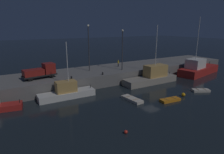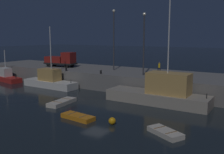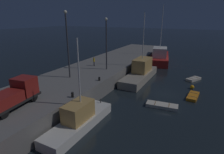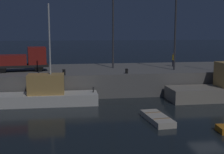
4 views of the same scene
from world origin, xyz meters
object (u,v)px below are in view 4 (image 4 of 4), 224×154
object	(u,v)px
lamp_post_west	(113,21)
bollard_central	(127,71)
bollard_west	(64,72)
utility_truck	(23,60)
fishing_boat_white	(47,94)
dockworker	(173,59)
dinghy_red_small	(157,118)
lamp_post_east	(175,25)

from	to	relation	value
lamp_post_west	bollard_central	xyz separation A→B (m)	(0.67, -4.47, -4.97)
lamp_post_west	bollard_west	world-z (taller)	lamp_post_west
bollard_west	utility_truck	bearing A→B (deg)	139.99
fishing_boat_white	utility_truck	world-z (taller)	fishing_boat_white
utility_truck	bollard_central	size ratio (longest dim) A/B	12.19
fishing_boat_white	dockworker	size ratio (longest dim) A/B	5.76
dinghy_red_small	dockworker	world-z (taller)	dockworker
dinghy_red_small	bollard_central	world-z (taller)	bollard_central
utility_truck	bollard_west	size ratio (longest dim) A/B	10.27
dockworker	lamp_post_west	bearing A→B (deg)	-176.29
dockworker	fishing_boat_white	bearing A→B (deg)	-153.33
lamp_post_west	bollard_west	size ratio (longest dim) A/B	16.00
bollard_central	lamp_post_west	bearing A→B (deg)	98.47
lamp_post_east	utility_truck	bearing A→B (deg)	175.13
bollard_west	bollard_central	world-z (taller)	bollard_west
bollard_west	bollard_central	xyz separation A→B (m)	(6.08, 0.28, -0.04)
dinghy_red_small	lamp_post_east	distance (m)	13.36
lamp_post_west	lamp_post_east	distance (m)	6.74
fishing_boat_white	dinghy_red_small	bearing A→B (deg)	-37.52
fishing_boat_white	lamp_post_west	distance (m)	11.64
utility_truck	bollard_central	bearing A→B (deg)	-17.49
dinghy_red_small	lamp_post_east	world-z (taller)	lamp_post_east
utility_truck	dockworker	bearing A→B (deg)	5.78
lamp_post_east	dockworker	size ratio (longest dim) A/B	5.25
dockworker	lamp_post_east	bearing A→B (deg)	-108.15
lamp_post_east	lamp_post_west	bearing A→B (deg)	157.39
lamp_post_east	bollard_central	bearing A→B (deg)	-161.16
fishing_boat_white	lamp_post_east	size ratio (longest dim) A/B	1.10
utility_truck	dockworker	size ratio (longest dim) A/B	3.75
lamp_post_west	bollard_west	xyz separation A→B (m)	(-5.42, -4.75, -4.93)
lamp_post_west	bollard_west	bearing A→B (deg)	-138.73
fishing_boat_white	lamp_post_west	size ratio (longest dim) A/B	0.98
bollard_west	dinghy_red_small	bearing A→B (deg)	-50.76
fishing_boat_white	bollard_central	bearing A→B (deg)	15.89
fishing_boat_white	lamp_post_east	xyz separation A→B (m)	(13.14, 4.05, 6.11)
fishing_boat_white	bollard_central	xyz separation A→B (m)	(7.61, 2.16, 1.61)
lamp_post_east	dockworker	world-z (taller)	lamp_post_east
dinghy_red_small	lamp_post_west	size ratio (longest dim) A/B	0.43
dinghy_red_small	bollard_west	size ratio (longest dim) A/B	6.83
lamp_post_east	bollard_central	distance (m)	7.38
lamp_post_west	lamp_post_east	world-z (taller)	lamp_post_west
fishing_boat_white	bollard_central	world-z (taller)	fishing_boat_white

